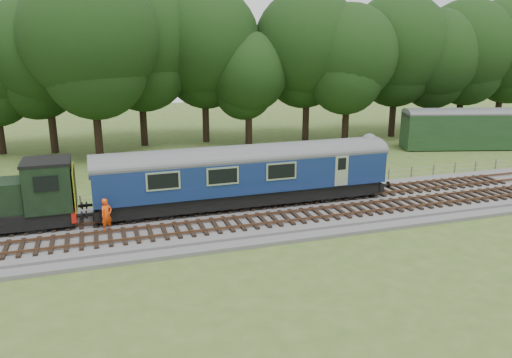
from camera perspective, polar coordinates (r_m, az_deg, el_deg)
name	(u,v)px	position (r m, az deg, el deg)	size (l,w,h in m)	color
ground	(287,214)	(30.67, 3.57, -4.03)	(120.00, 120.00, 0.00)	#3F5820
ballast	(287,211)	(30.61, 3.57, -3.72)	(70.00, 7.00, 0.35)	#4C4C4F
track_north	(279,201)	(31.77, 2.65, -2.53)	(67.20, 2.40, 0.21)	black
track_south	(297,216)	(29.14, 4.74, -4.25)	(67.20, 2.40, 0.21)	black
fence	(263,194)	(34.68, 0.83, -1.68)	(64.00, 0.12, 1.00)	#6B6054
tree_line	(207,146)	(51.04, -5.58, 3.82)	(70.00, 8.00, 18.00)	black
dmu_railcar	(246,170)	(30.47, -1.19, 1.00)	(18.05, 2.86, 3.88)	black
worker	(107,215)	(27.78, -16.70, -4.00)	(0.67, 0.44, 1.84)	#FF4A0D
parked_coach	(482,127)	(53.72, 24.44, 5.48)	(15.52, 6.73, 3.93)	#173318
shed	(443,132)	(54.49, 20.56, 5.04)	(3.36, 3.36, 2.57)	#173318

